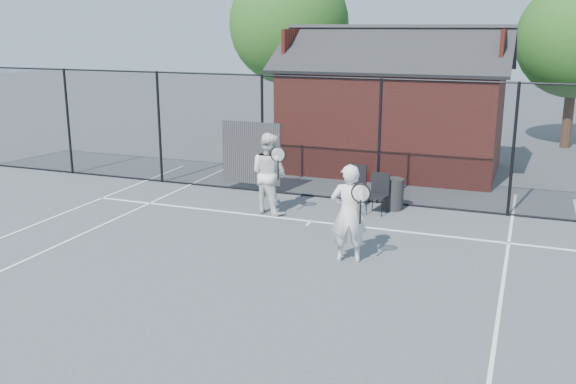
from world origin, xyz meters
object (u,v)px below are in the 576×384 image
(chair_right, at_px, (355,186))
(waste_bin, at_px, (393,194))
(clubhouse, at_px, (393,115))
(player_back, at_px, (269,173))
(chair_left, at_px, (377,194))
(player_front, at_px, (349,213))

(chair_right, bearing_deg, waste_bin, 0.64)
(clubhouse, height_order, waste_bin, clubhouse)
(player_back, distance_m, waste_bin, 2.94)
(player_back, height_order, chair_left, player_back)
(player_front, distance_m, waste_bin, 3.69)
(player_back, bearing_deg, clubhouse, 74.04)
(player_back, relative_size, waste_bin, 2.53)
(clubhouse, relative_size, chair_right, 6.95)
(clubhouse, distance_m, chair_right, 4.55)
(player_front, bearing_deg, player_back, 136.93)
(player_back, relative_size, chair_right, 1.98)
(clubhouse, bearing_deg, player_front, -83.61)
(waste_bin, bearing_deg, chair_right, 180.00)
(chair_left, bearing_deg, player_front, -78.05)
(player_front, bearing_deg, chair_left, 93.65)
(clubhouse, xyz_separation_m, waste_bin, (0.95, -4.40, -1.24))
(clubhouse, distance_m, chair_left, 5.08)
(chair_left, bearing_deg, player_back, -153.02)
(player_back, xyz_separation_m, chair_right, (1.67, 1.29, -0.46))
(waste_bin, bearing_deg, chair_left, -116.81)
(waste_bin, bearing_deg, player_front, -90.81)
(player_front, xyz_separation_m, waste_bin, (0.05, 3.65, -0.54))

